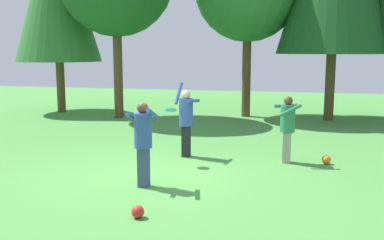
{
  "coord_description": "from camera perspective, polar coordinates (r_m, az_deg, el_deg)",
  "views": [
    {
      "loc": [
        2.89,
        -8.37,
        2.6
      ],
      "look_at": [
        0.61,
        1.17,
        1.05
      ],
      "focal_mm": 41.32,
      "sensor_mm": 36.0,
      "label": 1
    }
  ],
  "objects": [
    {
      "name": "person_bystander",
      "position": [
        10.45,
        12.23,
        -0.48
      ],
      "size": [
        0.64,
        0.61,
        1.56
      ],
      "rotation": [
        0.0,
        0.0,
        -2.86
      ],
      "color": "gray",
      "rests_on": "ground_plane"
    },
    {
      "name": "frisbee",
      "position": [
        10.05,
        -2.77,
        1.3
      ],
      "size": [
        0.31,
        0.31,
        0.12
      ],
      "color": "#2393D1"
    },
    {
      "name": "ball_orange",
      "position": [
        10.68,
        16.94,
        -4.92
      ],
      "size": [
        0.21,
        0.21,
        0.21
      ],
      "primitive_type": "sphere",
      "color": "orange",
      "rests_on": "ground_plane"
    },
    {
      "name": "person_catcher",
      "position": [
        8.44,
        -6.33,
        -2.2
      ],
      "size": [
        0.49,
        0.56,
        1.64
      ],
      "rotation": [
        0.0,
        0.0,
        1.55
      ],
      "color": "#38476B",
      "rests_on": "ground_plane"
    },
    {
      "name": "ground_plane",
      "position": [
        9.23,
        -5.4,
        -7.42
      ],
      "size": [
        40.0,
        40.0,
        0.0
      ],
      "primitive_type": "plane",
      "color": "#4C9342"
    },
    {
      "name": "ball_red",
      "position": [
        7.11,
        -7.02,
        -11.67
      ],
      "size": [
        0.2,
        0.2,
        0.2
      ],
      "primitive_type": "sphere",
      "color": "red",
      "rests_on": "ground_plane"
    },
    {
      "name": "person_thrower",
      "position": [
        10.78,
        -0.77,
        0.36
      ],
      "size": [
        0.57,
        0.58,
        1.82
      ],
      "rotation": [
        0.0,
        0.0,
        -1.78
      ],
      "color": "black",
      "rests_on": "ground_plane"
    }
  ]
}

